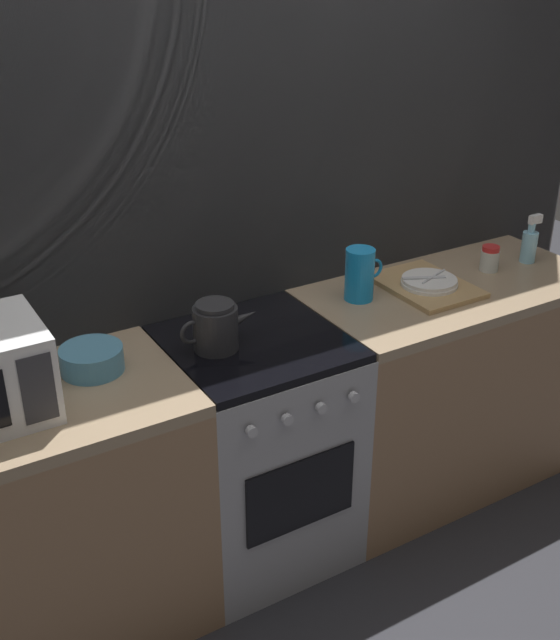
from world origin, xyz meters
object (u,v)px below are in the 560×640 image
Objects in this scene: pitcher at (360,274)px; mixing_bowl at (92,359)px; spice_jar at (490,259)px; dish_pile at (427,284)px; stove_unit at (257,449)px; spray_bottle at (530,244)px; kettle at (216,327)px.

mixing_bowl is at bearing -179.64° from pitcher.
mixing_bowl is at bearing 178.58° from spice_jar.
dish_pile is (1.32, -0.05, -0.02)m from mixing_bowl.
stove_unit is 8.57× the size of spice_jar.
spice_jar is at bearing 1.94° from dish_pile.
spray_bottle reaches higher than pitcher.
spray_bottle reaches higher than spice_jar.
kettle is 0.92m from dish_pile.
kettle reaches higher than spice_jar.
spray_bottle is at bearing -3.86° from spice_jar.
kettle is 1.42× the size of pitcher.
spray_bottle is at bearing 0.59° from kettle.
pitcher is 0.30m from dish_pile.
stove_unit is at bearing -177.81° from spice_jar.
kettle is 1.42× the size of mixing_bowl.
stove_unit is 0.75m from pitcher.
spice_jar is at bearing 2.19° from stove_unit.
spice_jar is at bearing 176.14° from spray_bottle.
kettle is 0.41m from mixing_bowl.
stove_unit is 0.91m from dish_pile.
spray_bottle reaches higher than mixing_bowl.
pitcher is at bearing 6.85° from kettle.
mixing_bowl reaches higher than stove_unit.
spice_jar is 0.52× the size of spray_bottle.
spray_bottle is at bearing -1.69° from mixing_bowl.
pitcher reaches higher than mixing_bowl.
mixing_bowl is (-0.40, 0.07, -0.04)m from kettle.
dish_pile is at bearing 2.31° from stove_unit.
dish_pile is 0.55m from spray_bottle.
kettle is at bearing -9.92° from mixing_bowl.
mixing_bowl is (-0.54, 0.08, 0.49)m from stove_unit.
spray_bottle is (0.55, -0.00, 0.06)m from dish_pile.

